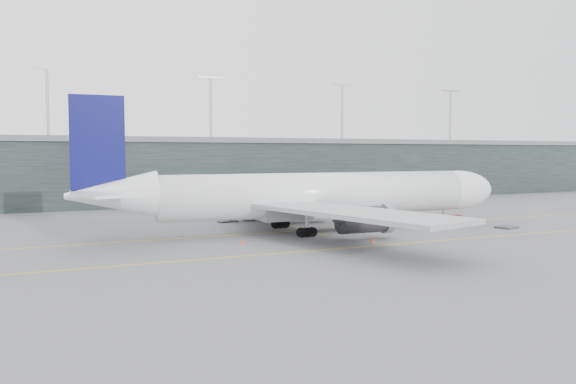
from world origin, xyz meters
name	(u,v)px	position (x,y,z in m)	size (l,w,h in m)	color
ground	(267,229)	(0.00, 0.00, 0.00)	(320.00, 320.00, 0.00)	slate
taxiline_a	(277,232)	(0.00, -4.00, 0.01)	(160.00, 0.25, 0.02)	gold
taxiline_b	(328,249)	(0.00, -20.00, 0.01)	(160.00, 0.25, 0.02)	gold
taxiline_lead_main	(253,215)	(5.00, 20.00, 0.01)	(0.25, 60.00, 0.02)	gold
terminal	(180,169)	(0.00, 58.00, 7.62)	(240.00, 36.00, 29.00)	black
main_aircraft	(316,195)	(5.83, -4.90, 5.35)	(67.93, 63.95, 19.08)	white
jet_bridge	(353,189)	(27.45, 21.03, 4.33)	(11.72, 44.12, 5.78)	#26262A
gse_cart	(454,220)	(29.77, -7.54, 0.87)	(2.44, 1.71, 1.56)	#AE0C20
baggage_dolly	(507,227)	(34.51, -14.16, 0.19)	(3.12, 2.49, 0.31)	#3D3D42
uld_a	(224,218)	(-3.73, 10.39, 0.84)	(2.04, 1.78, 1.60)	#35353A
uld_b	(232,216)	(-2.16, 10.94, 0.98)	(2.38, 2.08, 1.87)	#35353A
uld_c	(249,215)	(1.01, 10.91, 0.97)	(2.48, 2.24, 1.85)	#35353A
cone_nose	(471,220)	(34.63, -6.13, 0.33)	(0.41, 0.41, 0.65)	orange
cone_wing_stbd	(373,240)	(7.79, -17.62, 0.37)	(0.46, 0.46, 0.74)	#ED3C0D
cone_wing_port	(302,216)	(11.05, 10.80, 0.33)	(0.41, 0.41, 0.65)	#FE3C0E
cone_tail	(243,241)	(-8.18, -11.91, 0.34)	(0.42, 0.42, 0.67)	#EF4D0D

